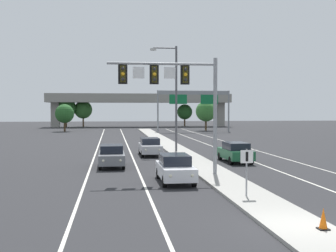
{
  "coord_description": "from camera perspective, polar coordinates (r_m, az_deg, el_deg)",
  "views": [
    {
      "loc": [
        -6.47,
        -14.3,
        4.22
      ],
      "look_at": [
        -3.2,
        10.77,
        3.2
      ],
      "focal_mm": 46.23,
      "sensor_mm": 36.0,
      "label": 1
    }
  ],
  "objects": [
    {
      "name": "highway_sign_gantry",
      "position": [
        78.11,
        3.41,
        3.73
      ],
      "size": [
        13.28,
        0.42,
        7.5
      ],
      "color": "gray",
      "rests_on": "ground"
    },
    {
      "name": "traffic_cone_median_nose",
      "position": [
        15.75,
        19.79,
        -11.45
      ],
      "size": [
        0.36,
        0.36,
        0.74
      ],
      "color": "black",
      "rests_on": "median_island"
    },
    {
      "name": "car_receding_green",
      "position": [
        34.38,
        8.86,
        -3.4
      ],
      "size": [
        1.9,
        4.5,
        1.58
      ],
      "color": "#195633",
      "rests_on": "ground"
    },
    {
      "name": "median_sign_post",
      "position": [
        20.4,
        10.33,
        -5.14
      ],
      "size": [
        0.6,
        0.1,
        2.2
      ],
      "color": "gray",
      "rests_on": "median_island"
    },
    {
      "name": "car_oncoming_silver",
      "position": [
        38.88,
        -2.38,
        -2.71
      ],
      "size": [
        1.84,
        4.48,
        1.58
      ],
      "color": "#B7B7BC",
      "rests_on": "ground"
    },
    {
      "name": "street_lamp_median",
      "position": [
        41.24,
        0.79,
        4.49
      ],
      "size": [
        2.58,
        0.28,
        10.0
      ],
      "color": "#4C4C51",
      "rests_on": "median_island"
    },
    {
      "name": "tree_far_right_b",
      "position": [
        103.47,
        2.21,
        1.86
      ],
      "size": [
        3.63,
        3.63,
        5.26
      ],
      "color": "#4C3823",
      "rests_on": "ground"
    },
    {
      "name": "median_island",
      "position": [
        33.2,
        3.88,
        -4.87
      ],
      "size": [
        2.4,
        110.0,
        0.15
      ],
      "primitive_type": "cube",
      "color": "#9E9B93",
      "rests_on": "ground"
    },
    {
      "name": "tree_far_left_a",
      "position": [
        81.86,
        -13.48,
        1.59
      ],
      "size": [
        3.48,
        3.48,
        5.04
      ],
      "color": "#4C3823",
      "rests_on": "ground"
    },
    {
      "name": "car_oncoming_white",
      "position": [
        24.84,
        0.94,
        -5.56
      ],
      "size": [
        1.83,
        4.47,
        1.58
      ],
      "color": "silver",
      "rests_on": "ground"
    },
    {
      "name": "overhead_signal_mast",
      "position": [
        26.59,
        1.29,
        5.02
      ],
      "size": [
        6.78,
        0.44,
        7.2
      ],
      "color": "gray",
      "rests_on": "median_island"
    },
    {
      "name": "lane_stripe_oncoming_center",
      "position": [
        39.56,
        -4.83,
        -3.82
      ],
      "size": [
        0.14,
        100.0,
        0.01
      ],
      "primitive_type": "cube",
      "color": "silver",
      "rests_on": "ground"
    },
    {
      "name": "tree_far_left_c",
      "position": [
        103.06,
        -11.12,
        2.12
      ],
      "size": [
        4.2,
        4.2,
        6.08
      ],
      "color": "#4C3823",
      "rests_on": "ground"
    },
    {
      "name": "overpass_bridge",
      "position": [
        100.97,
        -3.76,
        3.19
      ],
      "size": [
        42.4,
        6.4,
        7.65
      ],
      "color": "gray",
      "rests_on": "ground"
    },
    {
      "name": "lane_stripe_receding_center",
      "position": [
        41.07,
        8.41,
        -3.61
      ],
      "size": [
        0.14,
        100.0,
        0.01
      ],
      "primitive_type": "cube",
      "color": "silver",
      "rests_on": "ground"
    },
    {
      "name": "car_oncoming_grey",
      "position": [
        31.6,
        -7.44,
        -3.89
      ],
      "size": [
        1.84,
        4.48,
        1.58
      ],
      "color": "slate",
      "rests_on": "ground"
    },
    {
      "name": "ground_plane",
      "position": [
        16.25,
        16.75,
        -12.84
      ],
      "size": [
        260.0,
        260.0,
        0.0
      ],
      "primitive_type": "plane",
      "color": "#28282B"
    },
    {
      "name": "edge_stripe_left",
      "position": [
        39.55,
        -9.63,
        -3.84
      ],
      "size": [
        0.14,
        100.0,
        0.01
      ],
      "primitive_type": "cube",
      "color": "silver",
      "rests_on": "ground"
    },
    {
      "name": "tree_far_left_b",
      "position": [
        102.22,
        -13.29,
        2.31
      ],
      "size": [
        4.59,
        4.59,
        6.65
      ],
      "color": "#4C3823",
      "rests_on": "ground"
    },
    {
      "name": "tree_far_right_c",
      "position": [
        82.96,
        5.02,
        1.93
      ],
      "size": [
        3.92,
        3.92,
        5.67
      ],
      "color": "#4C3823",
      "rests_on": "ground"
    },
    {
      "name": "edge_stripe_right",
      "position": [
        42.09,
        12.74,
        -3.5
      ],
      "size": [
        0.14,
        100.0,
        0.01
      ],
      "primitive_type": "cube",
      "color": "silver",
      "rests_on": "ground"
    }
  ]
}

